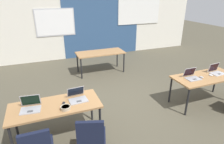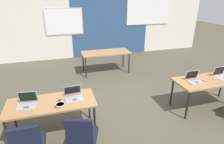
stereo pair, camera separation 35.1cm
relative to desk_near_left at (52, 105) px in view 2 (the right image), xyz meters
The scene contains 14 objects.
ground_plane 1.96m from the desk_near_left, 18.92° to the left, with size 24.00×24.00×0.00m.
back_wall_assembly 5.17m from the desk_near_left, 69.61° to the left, with size 10.00×0.27×2.80m.
desk_near_left is the anchor object (origin of this frame).
desk_near_right 3.50m from the desk_near_left, ahead, with size 1.60×0.70×0.72m.
desk_far_center 3.30m from the desk_near_left, 57.99° to the left, with size 1.60×0.70×0.72m.
laptop_near_right_end 3.89m from the desk_near_left, ahead, with size 0.35×0.30×0.23m.
mouse_near_right_end 3.64m from the desk_near_left, ahead, with size 0.08×0.11×0.03m.
laptop_near_left_end 0.42m from the desk_near_left, behind, with size 0.36×0.32×0.23m.
laptop_near_left_inner 0.43m from the desk_near_left, ahead, with size 0.35×0.34×0.22m.
mouse_near_left_inner 0.17m from the desk_near_left, ahead, with size 0.07×0.11×0.03m.
chair_near_left_inner 0.94m from the desk_near_left, 59.84° to the right, with size 0.56×0.61×0.92m.
laptop_near_right_inner 3.11m from the desk_near_left, ahead, with size 0.33×0.29×0.23m.
mouse_near_right_inner 3.34m from the desk_near_left, ahead, with size 0.08×0.11×0.03m.
snack_bowl 0.27m from the desk_near_left, 52.25° to the right, with size 0.18×0.18×0.06m.
Camera 2 is at (-1.51, -3.80, 2.59)m, focal length 30.60 mm.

